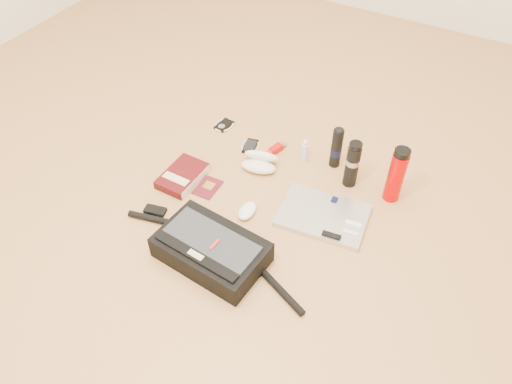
% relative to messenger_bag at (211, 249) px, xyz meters
% --- Properties ---
extents(ground, '(4.00, 4.00, 0.00)m').
position_rel_messenger_bag_xyz_m(ground, '(0.03, 0.23, -0.05)').
color(ground, tan).
rests_on(ground, ground).
extents(messenger_bag, '(0.83, 0.29, 0.11)m').
position_rel_messenger_bag_xyz_m(messenger_bag, '(0.00, 0.00, 0.00)').
color(messenger_bag, black).
rests_on(messenger_bag, ground).
extents(laptop, '(0.38, 0.29, 0.03)m').
position_rel_messenger_bag_xyz_m(laptop, '(0.29, 0.40, -0.04)').
color(laptop, silver).
rests_on(laptop, ground).
extents(book, '(0.15, 0.22, 0.04)m').
position_rel_messenger_bag_xyz_m(book, '(-0.34, 0.30, -0.03)').
color(book, '#430A0C').
rests_on(book, ground).
extents(passport, '(0.09, 0.13, 0.01)m').
position_rel_messenger_bag_xyz_m(passport, '(-0.22, 0.31, -0.05)').
color(passport, '#52111D').
rests_on(passport, ground).
extents(mouse, '(0.07, 0.11, 0.03)m').
position_rel_messenger_bag_xyz_m(mouse, '(0.01, 0.26, -0.03)').
color(mouse, white).
rests_on(mouse, ground).
extents(sunglasses_case, '(0.19, 0.17, 0.09)m').
position_rel_messenger_bag_xyz_m(sunglasses_case, '(-0.08, 0.54, -0.02)').
color(sunglasses_case, white).
rests_on(sunglasses_case, ground).
extents(ipod, '(0.09, 0.10, 0.01)m').
position_rel_messenger_bag_xyz_m(ipod, '(-0.38, 0.71, -0.05)').
color(ipod, black).
rests_on(ipod, ground).
extents(phone, '(0.10, 0.11, 0.01)m').
position_rel_messenger_bag_xyz_m(phone, '(-0.19, 0.64, -0.05)').
color(phone, black).
rests_on(phone, ground).
extents(inhaler, '(0.06, 0.12, 0.03)m').
position_rel_messenger_bag_xyz_m(inhaler, '(-0.07, 0.67, -0.04)').
color(inhaler, '#B50D06').
rests_on(inhaler, ground).
extents(spray_bottle, '(0.03, 0.03, 0.12)m').
position_rel_messenger_bag_xyz_m(spray_bottle, '(0.07, 0.68, -0.00)').
color(spray_bottle, '#B8DCF7').
rests_on(spray_bottle, ground).
extents(aerosol_can, '(0.05, 0.05, 0.21)m').
position_rel_messenger_bag_xyz_m(aerosol_can, '(0.20, 0.72, 0.05)').
color(aerosol_can, black).
rests_on(aerosol_can, ground).
extents(thermos_black, '(0.07, 0.07, 0.23)m').
position_rel_messenger_bag_xyz_m(thermos_black, '(0.31, 0.64, 0.06)').
color(thermos_black, black).
rests_on(thermos_black, ground).
extents(thermos_red, '(0.08, 0.08, 0.26)m').
position_rel_messenger_bag_xyz_m(thermos_red, '(0.49, 0.64, 0.08)').
color(thermos_red, '#C70000').
rests_on(thermos_red, ground).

